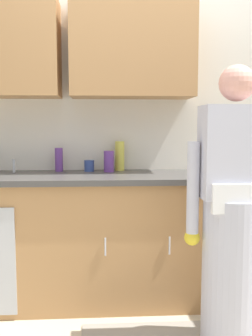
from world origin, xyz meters
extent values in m
cube|color=silver|center=(0.00, 1.05, 1.35)|extent=(4.80, 0.10, 2.70)
cube|color=#B27F4C|center=(-0.05, 0.83, 1.85)|extent=(0.91, 0.34, 0.70)
cube|color=#B27F4C|center=(-0.55, 0.70, 0.45)|extent=(1.90, 0.60, 0.90)
cylinder|color=silver|center=(-0.27, 0.39, 0.50)|extent=(0.01, 0.01, 0.12)
cylinder|color=silver|center=(0.16, 0.39, 0.50)|extent=(0.01, 0.01, 0.12)
cube|color=#474442|center=(-0.55, 0.70, 0.92)|extent=(1.96, 0.66, 0.04)
cylinder|color=#B7BABF|center=(-0.95, 0.85, 0.99)|extent=(0.02, 0.02, 0.10)
cylinder|color=silver|center=(0.46, 0.02, 0.44)|extent=(0.34, 0.34, 0.88)
cube|color=silver|center=(0.46, 0.02, 1.14)|extent=(0.38, 0.22, 0.52)
sphere|color=#E39B87|center=(0.46, 0.02, 1.52)|extent=(0.20, 0.20, 0.20)
cube|color=white|center=(0.46, -0.10, 0.90)|extent=(0.32, 0.04, 0.16)
cylinder|color=silver|center=(0.23, 0.04, 0.93)|extent=(0.07, 0.07, 0.55)
sphere|color=yellow|center=(0.23, 0.04, 0.65)|extent=(0.09, 0.09, 0.09)
cylinder|color=#66388C|center=(-0.62, 0.91, 1.03)|extent=(0.06, 0.06, 0.18)
cylinder|color=#D8D14C|center=(-0.14, 0.93, 1.06)|extent=(0.07, 0.07, 0.23)
cylinder|color=#66388C|center=(-0.23, 0.85, 1.02)|extent=(0.08, 0.08, 0.16)
cylinder|color=#33478C|center=(-0.38, 0.89, 0.98)|extent=(0.08, 0.08, 0.09)
camera|label=1|loc=(-0.28, -2.09, 1.28)|focal=41.27mm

